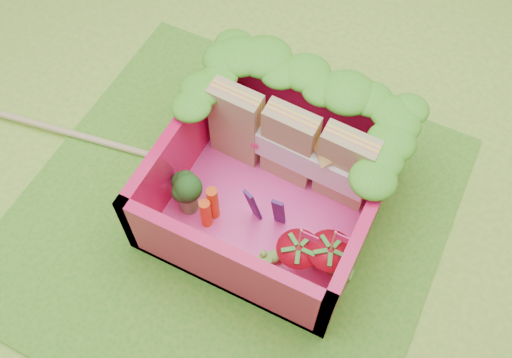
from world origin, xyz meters
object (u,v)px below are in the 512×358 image
object	(u,v)px
bento_box	(271,183)
sandwich_stack	(290,146)
chopsticks	(105,142)
strawberry_right	(328,260)
broccoli	(186,192)
strawberry_left	(297,257)

from	to	relation	value
bento_box	sandwich_stack	size ratio (longest dim) A/B	1.20
bento_box	chopsticks	distance (m)	1.26
sandwich_stack	strawberry_right	distance (m)	0.74
broccoli	strawberry_left	world-z (taller)	strawberry_left
sandwich_stack	strawberry_right	size ratio (longest dim) A/B	2.14
sandwich_stack	bento_box	bearing A→B (deg)	-91.26
sandwich_stack	strawberry_right	world-z (taller)	sandwich_stack
sandwich_stack	chopsticks	bearing A→B (deg)	-164.70
strawberry_right	chopsticks	world-z (taller)	strawberry_right
sandwich_stack	chopsticks	distance (m)	1.32
bento_box	strawberry_right	xyz separation A→B (m)	(0.50, -0.27, -0.09)
broccoli	strawberry_right	xyz separation A→B (m)	(0.94, -0.00, -0.05)
strawberry_right	strawberry_left	bearing A→B (deg)	-158.84
bento_box	broccoli	bearing A→B (deg)	-148.95
bento_box	strawberry_right	bearing A→B (deg)	-28.36
sandwich_stack	broccoli	bearing A→B (deg)	-130.38
sandwich_stack	chopsticks	world-z (taller)	sandwich_stack
broccoli	chopsticks	bearing A→B (deg)	166.35
bento_box	chopsticks	size ratio (longest dim) A/B	0.53
broccoli	strawberry_left	size ratio (longest dim) A/B	0.65
broccoli	strawberry_right	world-z (taller)	strawberry_right
sandwich_stack	chopsticks	xyz separation A→B (m)	(-1.24, -0.34, -0.32)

